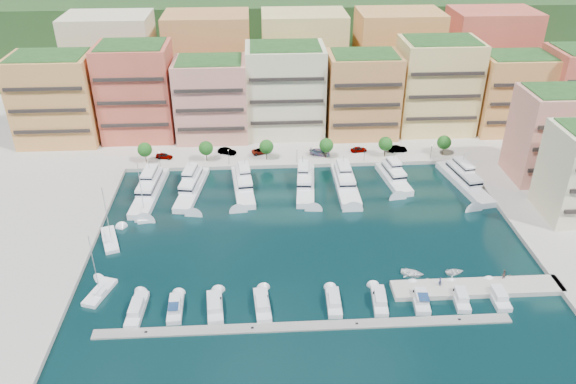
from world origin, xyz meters
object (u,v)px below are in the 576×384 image
tree_2 (266,147)px  car_3 (320,152)px  lamppost_0 (159,156)px  person_0 (440,281)px  tender_1 (428,280)px  tree_3 (326,145)px  tree_4 (385,144)px  lamppost_3 (365,151)px  yacht_3 (305,182)px  yacht_4 (345,182)px  car_4 (359,149)px  tree_1 (206,148)px  cruiser_2 (215,307)px  yacht_0 (150,189)px  cruiser_8 (460,298)px  sailboat_0 (100,293)px  sailboat_1 (110,240)px  cruiser_9 (498,296)px  cruiser_6 (379,301)px  tree_5 (444,142)px  cruiser_7 (420,299)px  tender_2 (455,272)px  yacht_6 (463,180)px  lamppost_1 (229,155)px  cruiser_3 (262,305)px  yacht_1 (192,187)px  tender_3 (510,276)px  cruiser_0 (137,310)px  sailboat_2 (144,214)px  tree_0 (145,150)px  yacht_2 (243,184)px  tender_0 (412,273)px  lamppost_2 (297,153)px  lamppost_4 (431,149)px  cruiser_1 (175,308)px  yacht_5 (393,176)px  car_0 (164,156)px  cruiser_5 (334,302)px  car_1 (227,151)px  car_2 (261,151)px

tree_2 → car_3: 14.95m
lamppost_0 → person_0: (58.91, -52.68, -1.90)m
tender_1 → tree_3: bearing=22.7°
lamppost_0 → tree_4: bearing=2.2°
lamppost_3 → yacht_3: (-16.69, -11.47, -2.62)m
yacht_4 → person_0: size_ratio=11.24×
car_4 → tree_1: bearing=84.8°
cruiser_2 → yacht_0: bearing=112.7°
car_4 → tender_1: bearing=174.3°
cruiser_8 → sailboat_0: bearing=175.4°
sailboat_1 → tender_1: sailboat_1 is taller
cruiser_9 → cruiser_6: bearing=-180.0°
yacht_0 → car_3: size_ratio=4.19×
tree_5 → cruiser_2: size_ratio=0.66×
cruiser_7 → car_3: 61.19m
yacht_4 → tender_2: yacht_4 is taller
yacht_6 → car_4: bearing=142.2°
yacht_0 → car_3: (43.27, 16.91, 0.60)m
tree_3 → lamppost_1: size_ratio=1.35×
cruiser_3 → sailboat_0: 30.44m
car_4 → cruiser_7: bearing=171.1°
yacht_1 → tender_3: size_ratio=14.01×
tree_5 → cruiser_0: size_ratio=0.61×
sailboat_2 → tender_3: 79.20m
lamppost_3 → person_0: (4.91, -52.68, -1.90)m
tree_0 → cruiser_6: size_ratio=0.69×
sailboat_1 → tender_3: size_ratio=8.60×
yacht_2 → cruiser_6: yacht_2 is taller
tender_3 → tender_0: (-18.63, 2.03, 0.05)m
lamppost_3 → yacht_1: bearing=-165.0°
lamppost_2 → tender_1: bearing=-66.8°
lamppost_4 → cruiser_1: size_ratio=0.54×
tree_3 → lamppost_0: tree_3 is taller
yacht_5 → cruiser_0: yacht_5 is taller
car_0 → car_4: (53.00, 1.15, 0.01)m
tree_0 → car_4: tree_0 is taller
lamppost_4 → cruiser_8: lamppost_4 is taller
tree_2 → yacht_6: bearing=-16.9°
yacht_2 → yacht_6: same height
tree_4 → cruiser_1: bearing=-130.5°
cruiser_5 → tree_2: bearing=100.4°
tree_0 → sailboat_1: (-2.10, -35.39, -4.44)m
yacht_2 → cruiser_3: yacht_2 is taller
car_1 → person_0: person_0 is taller
tree_0 → cruiser_1: (14.34, -58.10, -4.17)m
sailboat_1 → person_0: size_ratio=7.09×
cruiser_1 → tender_3: cruiser_1 is taller
lamppost_1 → cruiser_7: (36.47, -55.80, -3.26)m
cruiser_1 → car_1: bearing=83.6°
car_1 → car_2: car_1 is taller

